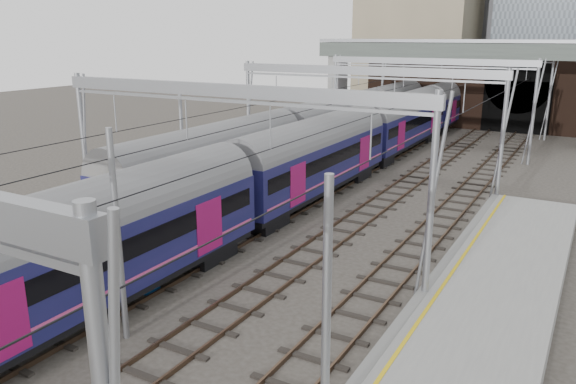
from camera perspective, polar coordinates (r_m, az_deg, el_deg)
The scene contains 10 objects.
ground at distance 18.80m, azimuth -20.53°, elevation -16.34°, with size 160.00×160.00×0.00m, color #38332D.
tracks at distance 29.54m, azimuth 2.00°, elevation -3.36°, with size 14.40×80.00×0.22m.
overhead_line at distance 33.96m, azimuth 7.24°, elevation 10.35°, with size 16.80×80.00×8.00m.
retaining_wall at distance 63.02m, azimuth 19.15°, elevation 9.99°, with size 28.00×2.75×9.00m.
overbridge at distance 57.32m, azimuth 16.87°, elevation 12.65°, with size 28.00×3.00×9.25m.
train_main at distance 41.10m, azimuth 7.86°, elevation 5.58°, with size 2.91×67.15×4.96m.
train_second at distance 45.84m, azimuth 4.83°, elevation 6.69°, with size 2.88×49.86×4.92m.
signal_near_centre at distance 19.02m, azimuth -19.49°, elevation -6.32°, with size 0.35×0.45×4.42m.
relay_cabinet at distance 25.84m, azimuth -27.09°, elevation -6.59°, with size 0.62×0.52×1.25m, color silver.
equip_cover_b at distance 22.93m, azimuth -14.30°, elevation -9.59°, with size 0.96×0.68×0.11m, color #1653AC.
Camera 1 is at (12.79, -9.82, 9.66)m, focal length 35.00 mm.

